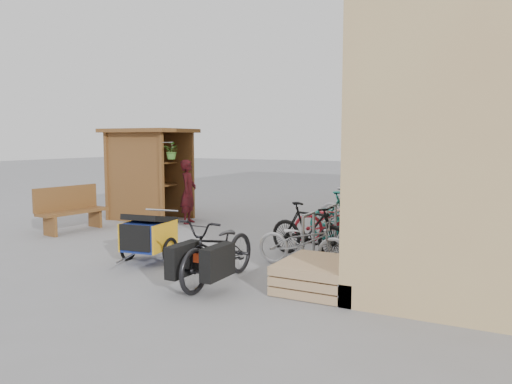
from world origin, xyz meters
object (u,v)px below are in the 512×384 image
at_px(bike_2, 337,221).
at_px(bike_5, 352,210).
at_px(pallet_stack, 318,275).
at_px(bike_3, 350,217).
at_px(child_trailer, 149,234).
at_px(bike_7, 374,203).
at_px(bike_0, 303,242).
at_px(shopping_carts, 418,192).
at_px(bench, 71,208).
at_px(bike_6, 371,207).
at_px(bike_4, 365,215).
at_px(person_kiosk, 188,192).
at_px(bike_1, 309,230).
at_px(kiosk, 147,161).
at_px(cargo_bike, 218,251).

xyz_separation_m(bike_2, bike_5, (-0.10, 1.35, 0.05)).
height_order(pallet_stack, bike_3, bike_3).
distance_m(child_trailer, bike_7, 6.25).
distance_m(bike_0, bike_2, 2.03).
height_order(shopping_carts, bike_0, shopping_carts).
distance_m(bench, bike_6, 7.14).
bearing_deg(pallet_stack, bike_4, 96.75).
relative_size(bench, shopping_carts, 0.70).
bearing_deg(shopping_carts, person_kiosk, -139.92).
bearing_deg(bike_2, bike_1, 159.36).
height_order(kiosk, bike_0, kiosk).
distance_m(bike_3, bike_4, 1.01).
distance_m(pallet_stack, bike_2, 3.22).
distance_m(bench, bike_5, 6.48).
bearing_deg(bike_1, pallet_stack, -143.28).
bearing_deg(bike_3, shopping_carts, -8.78).
xyz_separation_m(bike_3, bike_4, (0.04, 1.01, -0.09)).
bearing_deg(bike_0, bike_5, 0.93).
distance_m(bike_2, bike_7, 2.79).
bearing_deg(bike_4, bike_0, 160.87).
xyz_separation_m(bike_4, bike_7, (-0.20, 1.52, 0.08)).
bearing_deg(shopping_carts, pallet_stack, -90.00).
bearing_deg(bike_6, bike_0, -175.43).
height_order(bike_1, bike_5, bike_5).
bearing_deg(bike_6, bench, 127.31).
bearing_deg(child_trailer, bike_0, 12.77).
height_order(bike_2, bike_5, bike_5).
bearing_deg(pallet_stack, shopping_carts, 90.00).
relative_size(bike_2, bike_5, 1.03).
height_order(person_kiosk, bike_5, person_kiosk).
relative_size(bike_0, bike_3, 0.92).
relative_size(bike_5, bike_6, 0.96).
relative_size(bike_3, bike_5, 1.03).
distance_m(person_kiosk, bike_6, 4.56).
relative_size(child_trailer, person_kiosk, 0.95).
xyz_separation_m(kiosk, pallet_stack, (6.28, -3.87, -1.34)).
xyz_separation_m(bike_2, bike_4, (0.24, 1.27, -0.02)).
bearing_deg(bike_6, shopping_carts, -11.88).
relative_size(bike_5, bike_7, 0.99).
distance_m(bike_1, bike_4, 2.65).
relative_size(pallet_stack, cargo_bike, 0.63).
bearing_deg(bike_5, shopping_carts, -5.78).
distance_m(bike_4, bike_7, 1.54).
relative_size(cargo_bike, bike_1, 1.16).
bearing_deg(bike_0, bike_1, 10.75).
distance_m(bike_1, bike_3, 1.64).
relative_size(kiosk, bike_7, 1.44).
relative_size(kiosk, child_trailer, 1.62).
distance_m(bench, shopping_carts, 9.19).
distance_m(pallet_stack, child_trailer, 3.19).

